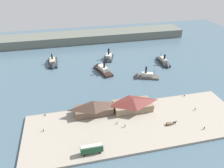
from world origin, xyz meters
TOP-DOWN VIEW (x-y plane):
  - ground_plane at (0.00, 0.00)m, footprint 320.00×320.00m
  - quay_promenade at (0.00, -22.00)m, footprint 110.00×36.00m
  - seawall_edge at (0.00, -3.60)m, footprint 110.00×0.80m
  - ferry_shed_west_terminal at (-19.63, -9.24)m, footprint 20.26×8.61m
  - ferry_shed_central_terminal at (1.45, -10.15)m, footprint 21.06×10.81m
  - street_tram at (-24.62, -35.66)m, footprint 9.58×2.51m
  - horse_cart at (16.44, -26.57)m, footprint 5.73×1.49m
  - pedestrian_near_west_shed at (-45.41, -17.26)m, footprint 0.37×0.37m
  - pedestrian_near_cart at (-6.43, -23.15)m, footprint 0.44×0.44m
  - pedestrian_standing_center at (-9.69, -20.13)m, footprint 0.38×0.38m
  - pedestrian_walking_east at (34.64, -18.61)m, footprint 0.39×0.39m
  - pedestrian_at_waters_edge at (30.53, -33.29)m, footprint 0.40×0.40m
  - mooring_post_center_east at (35.68, -5.18)m, footprint 0.44×0.44m
  - mooring_post_center_west at (-45.10, -5.27)m, footprint 0.44×0.44m
  - mooring_post_east at (14.37, -5.14)m, footprint 0.44×0.44m
  - ferry_departing_north at (20.94, 24.28)m, footprint 18.29×11.20m
  - ferry_moored_west at (44.02, 41.31)m, footprint 5.37×19.68m
  - ferry_approaching_east at (-6.18, 41.11)m, footprint 11.96×22.41m
  - ferry_near_quay at (2.66, 58.94)m, footprint 11.21×16.97m
  - ferry_approaching_west at (-41.75, 59.02)m, footprint 7.05×19.96m
  - far_headland at (0.00, 110.00)m, footprint 180.00×24.00m

SIDE VIEW (x-z plane):
  - ground_plane at x=0.00m, z-range 0.00..0.00m
  - seawall_edge at x=0.00m, z-range 0.00..1.00m
  - quay_promenade at x=0.00m, z-range 0.00..1.20m
  - ferry_departing_north at x=20.94m, z-range -3.84..6.38m
  - ferry_near_quay at x=2.66m, z-range -4.20..6.89m
  - ferry_approaching_west at x=-41.75m, z-range -3.74..6.46m
  - ferry_moored_west at x=44.02m, z-range -3.11..6.14m
  - ferry_approaching_east at x=-6.18m, z-range -3.84..7.02m
  - mooring_post_center_east at x=35.68m, z-range 1.20..2.10m
  - mooring_post_center_west at x=-45.10m, z-range 1.20..2.10m
  - mooring_post_east at x=14.37m, z-range 1.20..2.10m
  - pedestrian_near_west_shed at x=-45.41m, z-range 1.13..2.65m
  - pedestrian_standing_center at x=-9.69m, z-range 1.13..2.67m
  - pedestrian_walking_east at x=34.64m, z-range 1.13..2.71m
  - pedestrian_at_waters_edge at x=30.53m, z-range 1.13..2.76m
  - pedestrian_near_cart at x=-6.43m, z-range 1.12..2.88m
  - horse_cart at x=16.44m, z-range 1.19..3.06m
  - street_tram at x=-24.62m, z-range 1.56..5.93m
  - far_headland at x=0.00m, z-range 0.00..8.00m
  - ferry_shed_central_terminal at x=1.45m, z-range 1.26..8.20m
  - ferry_shed_west_terminal at x=-19.63m, z-range 1.26..8.50m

